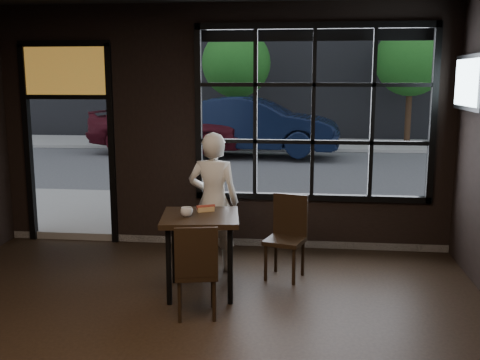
# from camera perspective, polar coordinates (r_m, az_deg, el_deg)

# --- Properties ---
(window_frame) EXTENTS (3.06, 0.12, 2.28)m
(window_frame) POSITION_cam_1_polar(r_m,az_deg,el_deg) (7.33, 7.45, 6.70)
(window_frame) COLOR black
(window_frame) RESTS_ON ground
(stained_transom) EXTENTS (1.20, 0.06, 0.70)m
(stained_transom) POSITION_cam_1_polar(r_m,az_deg,el_deg) (7.98, -17.30, 10.57)
(stained_transom) COLOR orange
(stained_transom) RESTS_ON ground
(street_asphalt) EXTENTS (60.00, 41.00, 0.04)m
(street_asphalt) POSITION_cam_1_polar(r_m,az_deg,el_deg) (27.93, 4.36, 5.68)
(street_asphalt) COLOR #545456
(street_asphalt) RESTS_ON ground
(cafe_table) EXTENTS (0.89, 0.89, 0.86)m
(cafe_table) POSITION_cam_1_polar(r_m,az_deg,el_deg) (5.97, -4.00, -7.51)
(cafe_table) COLOR black
(cafe_table) RESTS_ON floor
(chair_near) EXTENTS (0.47, 0.47, 0.92)m
(chair_near) POSITION_cam_1_polar(r_m,az_deg,el_deg) (5.42, -4.47, -9.03)
(chair_near) COLOR black
(chair_near) RESTS_ON floor
(chair_window) EXTENTS (0.51, 0.51, 0.94)m
(chair_window) POSITION_cam_1_polar(r_m,az_deg,el_deg) (6.39, 4.57, -5.90)
(chair_window) COLOR black
(chair_window) RESTS_ON floor
(man) EXTENTS (0.62, 0.43, 1.64)m
(man) POSITION_cam_1_polar(r_m,az_deg,el_deg) (6.60, -2.70, -2.22)
(man) COLOR silver
(man) RESTS_ON floor
(hotdog) EXTENTS (0.21, 0.16, 0.06)m
(hotdog) POSITION_cam_1_polar(r_m,az_deg,el_deg) (6.00, -3.51, -2.93)
(hotdog) COLOR tan
(hotdog) RESTS_ON cafe_table
(cup) EXTENTS (0.15, 0.15, 0.10)m
(cup) POSITION_cam_1_polar(r_m,az_deg,el_deg) (5.79, -5.44, -3.25)
(cup) COLOR silver
(cup) RESTS_ON cafe_table
(tv) EXTENTS (0.12, 1.06, 0.62)m
(tv) POSITION_cam_1_polar(r_m,az_deg,el_deg) (6.86, 22.40, 9.14)
(tv) COLOR black
(tv) RESTS_ON wall_right
(navy_car) EXTENTS (5.05, 2.16, 1.62)m
(navy_car) POSITION_cam_1_polar(r_m,az_deg,el_deg) (16.08, 1.28, 5.56)
(navy_car) COLOR black
(navy_car) RESTS_ON street_asphalt
(maroon_car) EXTENTS (5.07, 2.68, 1.65)m
(maroon_car) POSITION_cam_1_polar(r_m,az_deg,el_deg) (16.76, -7.08, 5.73)
(maroon_car) COLOR #430C15
(maroon_car) RESTS_ON street_asphalt
(tree_left) EXTENTS (2.25, 2.25, 3.85)m
(tree_left) POSITION_cam_1_polar(r_m,az_deg,el_deg) (18.77, -0.39, 11.76)
(tree_left) COLOR #332114
(tree_left) RESTS_ON street_asphalt
(tree_right) EXTENTS (2.33, 2.33, 3.98)m
(tree_right) POSITION_cam_1_polar(r_m,az_deg,el_deg) (19.36, 16.98, 11.55)
(tree_right) COLOR #332114
(tree_right) RESTS_ON street_asphalt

